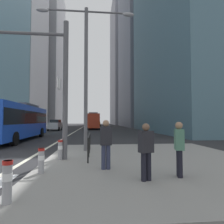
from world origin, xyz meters
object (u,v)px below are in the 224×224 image
Objects in this scene: city_bus_red_distant at (92,120)px; bollard_right at (60,149)px; bollard_left at (41,159)px; pedestrian_far at (179,146)px; bollard_front at (7,180)px; city_bus_blue_oncoming at (17,120)px; traffic_signal_gantry at (7,65)px; city_bus_red_receding at (94,120)px; street_lamp_post at (86,58)px; pedestrian_walking at (146,149)px; car_oncoming_mid at (55,125)px; pedestrian_waiting at (106,142)px; car_receding_near at (97,123)px.

city_bus_red_distant is 53.55m from bollard_right.
pedestrian_far is at bearing -10.58° from bollard_left.
pedestrian_far reaches higher than bollard_front.
traffic_signal_gantry is (3.19, -9.36, 2.33)m from city_bus_blue_oncoming.
street_lamp_post is (-0.39, -30.56, 3.45)m from city_bus_red_receding.
city_bus_red_distant is 6.99× the size of pedestrian_walking.
pedestrian_walking is at bearing -31.66° from traffic_signal_gantry.
city_bus_blue_oncoming is 14.57× the size of bollard_left.
city_bus_red_receding is at bearing 87.46° from bollard_front.
bollard_front is at bearing -94.24° from bollard_right.
street_lamp_post reaches higher than car_oncoming_mid.
city_bus_red_receding is 6.86× the size of pedestrian_waiting.
city_bus_blue_oncoming reaches higher than pedestrian_far.
car_receding_near is 2.59× the size of pedestrian_walking.
pedestrian_far is at bearing -25.11° from traffic_signal_gantry.
traffic_signal_gantry is at bearing -93.19° from city_bus_red_distant.
bollard_front is at bearing -80.44° from car_oncoming_mid.
bollard_front is 0.54× the size of pedestrian_walking.
traffic_signal_gantry is (-3.60, -32.78, 2.33)m from city_bus_red_receding.
bollard_left is at bearing -92.58° from city_bus_red_receding.
pedestrian_far is at bearing -85.88° from city_bus_red_receding.
bollard_front is 0.53× the size of pedestrian_far.
car_oncoming_mid reaches higher than bollard_front.
car_receding_near is (7.65, 32.85, -0.85)m from city_bus_blue_oncoming.
car_receding_near is at bearing 89.49° from pedestrian_waiting.
city_bus_blue_oncoming is at bearing 122.98° from pedestrian_waiting.
car_receding_near reaches higher than pedestrian_far.
city_bus_red_receding is at bearing 94.12° from pedestrian_far.
bollard_front is (-1.26, -6.49, -4.66)m from street_lamp_post.
traffic_signal_gantry is 7.49m from pedestrian_far.
bollard_right is 0.51× the size of pedestrian_far.
pedestrian_waiting is at bearing -89.21° from city_bus_red_receding.
car_oncoming_mid is 2.58× the size of pedestrian_far.
bollard_left is at bearing 169.42° from pedestrian_far.
bollard_left is 3.27m from pedestrian_walking.
pedestrian_waiting is (4.07, -1.83, -3.09)m from traffic_signal_gantry.
city_bus_blue_oncoming is at bearing 110.65° from bollard_front.
car_oncoming_mid is at bearing 100.41° from bollard_left.
car_oncoming_mid is (-6.84, -6.21, -0.85)m from city_bus_red_receding.
city_bus_blue_oncoming is at bearing 123.53° from pedestrian_walking.
street_lamp_post is 9.74× the size of bollard_right.
city_bus_red_distant is 27.56m from car_oncoming_mid.
bollard_left is (2.03, -2.12, -3.58)m from traffic_signal_gantry.
pedestrian_waiting reaches higher than pedestrian_walking.
street_lamp_post reaches higher than city_bus_red_receding.
city_bus_red_receding reaches higher than bollard_right.
bollard_front is 3.27m from pedestrian_waiting.
car_receding_near reaches higher than pedestrian_waiting.
pedestrian_waiting is (0.86, -4.04, -4.21)m from street_lamp_post.
car_receding_near is at bearing 90.80° from pedestrian_walking.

